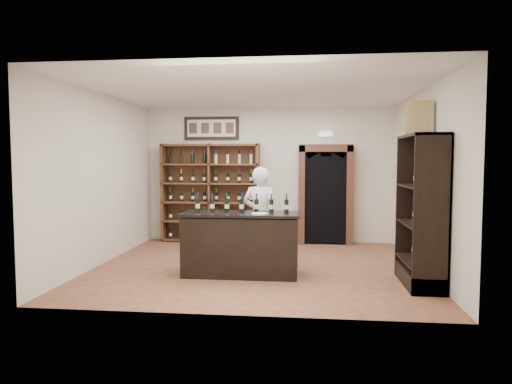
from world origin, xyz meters
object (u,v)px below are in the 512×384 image
tasting_counter (241,244)px  shopkeeper (260,216)px  wine_shelf (211,193)px  counter_bottle_0 (198,205)px  wine_crate (418,118)px  side_cabinet (423,234)px

tasting_counter → shopkeeper: bearing=70.6°
wine_shelf → counter_bottle_0: wine_shelf is taller
tasting_counter → shopkeeper: 0.82m
tasting_counter → counter_bottle_0: (-0.72, 0.10, 0.61)m
counter_bottle_0 → shopkeeper: bearing=31.5°
counter_bottle_0 → shopkeeper: (0.96, 0.59, -0.25)m
shopkeeper → wine_shelf: bearing=-46.7°
counter_bottle_0 → wine_crate: wine_crate is taller
shopkeeper → wine_crate: wine_crate is taller
wine_shelf → shopkeeper: size_ratio=1.28×
side_cabinet → wine_crate: 1.76m
wine_shelf → side_cabinet: bearing=-40.2°
counter_bottle_0 → shopkeeper: size_ratio=0.17×
side_cabinet → wine_crate: bearing=91.1°
wine_shelf → side_cabinet: same height
wine_shelf → shopkeeper: bearing=-59.1°
wine_shelf → shopkeeper: wine_shelf is taller
side_cabinet → counter_bottle_0: bearing=173.4°
side_cabinet → tasting_counter: bearing=173.7°
wine_shelf → counter_bottle_0: size_ratio=7.33×
counter_bottle_0 → wine_crate: 3.70m
wine_shelf → counter_bottle_0: (0.38, -2.84, 0.01)m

